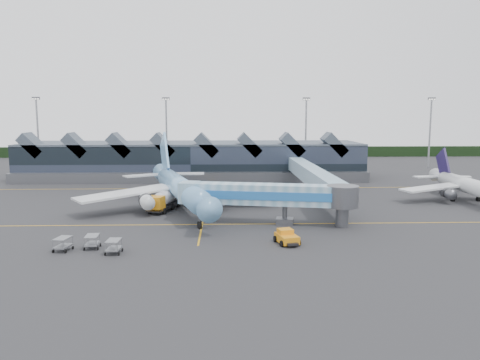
{
  "coord_description": "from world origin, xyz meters",
  "views": [
    {
      "loc": [
        3.48,
        -79.41,
        17.03
      ],
      "look_at": [
        6.39,
        6.13,
        5.0
      ],
      "focal_mm": 35.0,
      "sensor_mm": 36.0,
      "label": 1
    }
  ],
  "objects_px": {
    "regional_jet": "(466,185)",
    "jet_bridge": "(277,196)",
    "pushback_tug": "(287,237)",
    "fuel_truck": "(165,199)",
    "main_airliner": "(179,187)"
  },
  "relations": [
    {
      "from": "main_airliner",
      "to": "jet_bridge",
      "type": "relative_size",
      "value": 1.51
    },
    {
      "from": "jet_bridge",
      "to": "pushback_tug",
      "type": "relative_size",
      "value": 6.09
    },
    {
      "from": "fuel_truck",
      "to": "pushback_tug",
      "type": "height_order",
      "value": "fuel_truck"
    },
    {
      "from": "regional_jet",
      "to": "pushback_tug",
      "type": "xyz_separation_m",
      "value": [
        -39.5,
        -29.42,
        -2.37
      ]
    },
    {
      "from": "jet_bridge",
      "to": "pushback_tug",
      "type": "distance_m",
      "value": 11.74
    },
    {
      "from": "jet_bridge",
      "to": "fuel_truck",
      "type": "xyz_separation_m",
      "value": [
        -18.89,
        11.57,
        -2.49
      ]
    },
    {
      "from": "regional_jet",
      "to": "jet_bridge",
      "type": "distance_m",
      "value": 43.55
    },
    {
      "from": "main_airliner",
      "to": "pushback_tug",
      "type": "relative_size",
      "value": 9.2
    },
    {
      "from": "pushback_tug",
      "to": "main_airliner",
      "type": "bearing_deg",
      "value": 110.81
    },
    {
      "from": "main_airliner",
      "to": "regional_jet",
      "type": "xyz_separation_m",
      "value": [
        55.95,
        5.62,
        -0.83
      ]
    },
    {
      "from": "regional_jet",
      "to": "jet_bridge",
      "type": "bearing_deg",
      "value": -154.29
    },
    {
      "from": "regional_jet",
      "to": "fuel_truck",
      "type": "distance_m",
      "value": 58.8
    },
    {
      "from": "main_airliner",
      "to": "jet_bridge",
      "type": "xyz_separation_m",
      "value": [
        16.43,
        -12.64,
        0.44
      ]
    },
    {
      "from": "jet_bridge",
      "to": "pushback_tug",
      "type": "height_order",
      "value": "jet_bridge"
    },
    {
      "from": "main_airliner",
      "to": "pushback_tug",
      "type": "xyz_separation_m",
      "value": [
        16.46,
        -23.8,
        -3.2
      ]
    }
  ]
}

